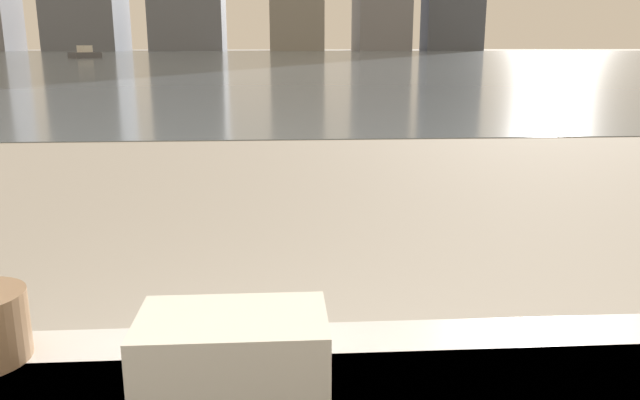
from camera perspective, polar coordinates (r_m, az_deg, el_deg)
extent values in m
cube|color=silver|center=(0.97, -7.87, -15.83)|extent=(0.28, 0.17, 0.04)
cube|color=silver|center=(0.95, -7.95, -13.75)|extent=(0.28, 0.17, 0.04)
cube|color=silver|center=(0.94, -8.03, -11.58)|extent=(0.28, 0.17, 0.04)
cube|color=slate|center=(62.01, -3.81, 13.00)|extent=(180.00, 110.00, 0.01)
cube|color=#4C4C51|center=(54.14, -20.67, 12.27)|extent=(2.16, 2.77, 0.47)
cube|color=silver|center=(54.14, -20.72, 12.80)|extent=(1.09, 1.20, 0.53)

